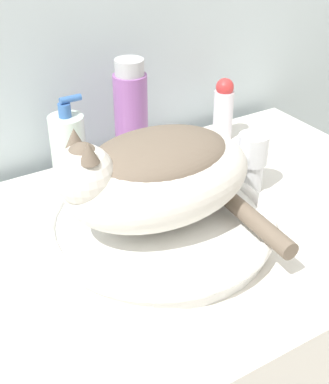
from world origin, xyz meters
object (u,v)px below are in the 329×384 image
object	(u,v)px
mouthwash_bottle	(131,116)
deodorant_stick	(223,109)
faucet	(247,159)
soap_pump_bottle	(69,148)
cat	(156,174)

from	to	relation	value
mouthwash_bottle	deodorant_stick	size ratio (longest dim) A/B	1.58
faucet	mouthwash_bottle	xyz separation A→B (m)	(-0.12, 0.20, 0.03)
soap_pump_bottle	faucet	bearing A→B (deg)	-38.65
cat	faucet	bearing A→B (deg)	-170.00
faucet	mouthwash_bottle	distance (m)	0.24
cat	soap_pump_bottle	size ratio (longest dim) A/B	1.88
cat	deodorant_stick	distance (m)	0.39
deodorant_stick	soap_pump_bottle	xyz separation A→B (m)	(-0.35, -0.00, 0.00)
faucet	deodorant_stick	distance (m)	0.23
faucet	deodorant_stick	bearing A→B (deg)	-125.61
cat	faucet	xyz separation A→B (m)	(0.21, 0.03, -0.05)
faucet	cat	bearing A→B (deg)	-0.00
deodorant_stick	faucet	bearing A→B (deg)	-116.20
deodorant_stick	soap_pump_bottle	distance (m)	0.35
cat	deodorant_stick	xyz separation A→B (m)	(0.31, 0.24, -0.05)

